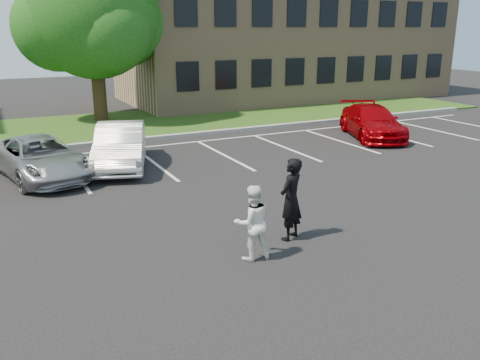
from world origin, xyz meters
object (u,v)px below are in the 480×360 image
man_black_suit (291,199)px  man_white_shirt (252,223)px  car_white_sedan (121,146)px  office_building (285,36)px  car_silver_minivan (40,158)px  tree (95,15)px  car_red_compact (372,122)px

man_black_suit → man_white_shirt: 1.42m
car_white_sedan → office_building: bearing=60.2°
car_silver_minivan → car_white_sedan: size_ratio=1.04×
tree → man_white_shirt: size_ratio=5.34×
tree → car_white_sedan: size_ratio=1.89×
man_white_shirt → car_white_sedan: (-0.66, 8.70, -0.06)m
car_silver_minivan → car_white_sedan: (2.69, 0.16, 0.10)m
tree → car_silver_minivan: 11.67m
man_black_suit → car_white_sedan: size_ratio=0.42×
man_black_suit → car_silver_minivan: man_black_suit is taller
tree → car_white_sedan: (-1.39, -9.72, -4.58)m
man_black_suit → car_white_sedan: man_black_suit is taller
tree → man_black_suit: bearing=-88.2°
man_black_suit → car_red_compact: man_black_suit is taller
tree → man_white_shirt: tree is taller
tree → car_red_compact: tree is taller
man_white_shirt → car_red_compact: (10.70, 8.71, -0.12)m
tree → car_red_compact: size_ratio=1.81×
tree → car_silver_minivan: bearing=-112.4°
office_building → car_red_compact: (-3.83, -13.92, -3.45)m
office_building → car_white_sedan: size_ratio=4.81×
car_white_sedan → tree: bearing=99.6°
office_building → car_silver_minivan: bearing=-141.7°
office_building → car_red_compact: size_ratio=4.59×
car_silver_minivan → tree: bearing=55.1°
tree → car_white_sedan: bearing=-98.1°
man_black_suit → car_red_compact: bearing=-169.0°
car_red_compact → car_silver_minivan: bearing=-157.4°
man_white_shirt → car_red_compact: size_ratio=0.34×
man_black_suit → man_white_shirt: (-1.30, -0.55, -0.15)m
car_silver_minivan → car_white_sedan: bearing=-9.0°
office_building → man_white_shirt: bearing=-122.7°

